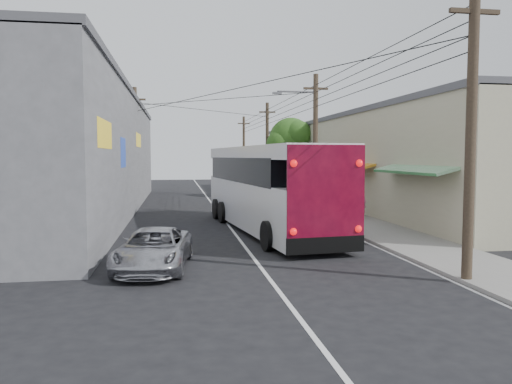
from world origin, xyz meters
TOP-DOWN VIEW (x-y plane):
  - ground at (0.00, 0.00)m, footprint 120.00×120.00m
  - sidewalk at (6.50, 20.00)m, footprint 3.00×80.00m
  - building_right at (10.99, 22.00)m, footprint 7.09×40.00m
  - building_left at (-8.50, 18.00)m, footprint 7.20×36.00m
  - utility_poles at (3.13, 20.33)m, footprint 11.80×45.28m
  - street_tree at (6.87, 26.02)m, footprint 4.40×4.00m
  - coach_bus at (1.55, 8.22)m, footprint 4.30×13.61m
  - jeepney at (-3.24, 1.00)m, footprint 2.53×4.62m
  - parked_suv at (4.60, 15.87)m, footprint 2.99×6.15m
  - parked_car_mid at (3.80, 24.67)m, footprint 2.42×4.76m
  - parked_car_far at (3.80, 32.46)m, footprint 1.98×4.67m
  - pedestrian_near at (7.19, 11.14)m, footprint 0.73×0.60m
  - pedestrian_far at (5.40, 16.86)m, footprint 0.86×0.67m

SIDE VIEW (x-z plane):
  - ground at x=0.00m, z-range 0.00..0.00m
  - sidewalk at x=6.50m, z-range 0.00..0.12m
  - jeepney at x=-3.24m, z-range 0.00..1.23m
  - parked_car_far at x=3.80m, z-range 0.00..1.50m
  - parked_car_mid at x=3.80m, z-range 0.00..1.55m
  - parked_suv at x=4.60m, z-range 0.00..1.72m
  - pedestrian_near at x=7.19m, z-range 0.12..1.84m
  - pedestrian_far at x=5.40m, z-range 0.12..1.89m
  - coach_bus at x=1.55m, z-range 0.07..3.93m
  - building_right at x=10.99m, z-range 0.03..6.28m
  - building_left at x=-8.50m, z-range 0.03..7.28m
  - utility_poles at x=3.13m, z-range 0.13..8.13m
  - street_tree at x=6.87m, z-range 1.37..7.97m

